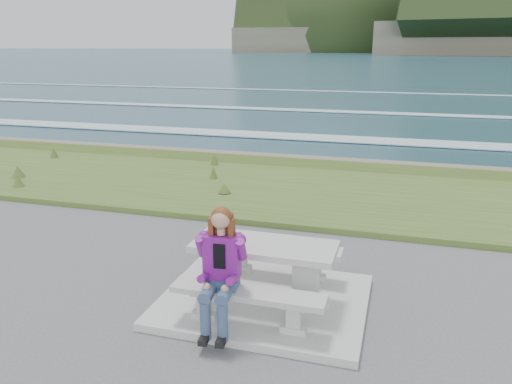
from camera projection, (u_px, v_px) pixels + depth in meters
concrete_slab at (264, 301)px, 6.46m from camera, size 2.60×2.10×0.10m
picnic_table at (264, 256)px, 6.28m from camera, size 1.80×0.75×0.75m
bench_landward at (248, 298)px, 5.70m from camera, size 1.80×0.35×0.45m
bench_seaward at (278, 252)px, 6.99m from camera, size 1.80×0.35×0.45m
grass_verge at (324, 197)px, 11.07m from camera, size 160.00×4.50×0.22m
shore_drop at (341, 167)px, 13.74m from camera, size 160.00×0.80×2.20m
ocean at (375, 131)px, 30.05m from camera, size 1600.00×1600.00×0.09m
seated_woman at (219, 287)px, 5.61m from camera, size 0.45×0.73×1.41m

